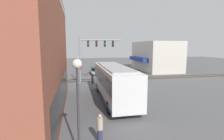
# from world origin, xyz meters

# --- Properties ---
(ground_plane) EXTENTS (120.00, 120.00, 0.00)m
(ground_plane) POSITION_xyz_m (0.00, 0.00, 0.00)
(ground_plane) COLOR #565659
(shop_building) EXTENTS (12.30, 8.17, 6.33)m
(shop_building) POSITION_xyz_m (14.67, -10.95, 3.16)
(shop_building) COLOR beige
(shop_building) RESTS_ON ground
(city_bus) EXTENTS (10.70, 2.59, 3.40)m
(city_bus) POSITION_xyz_m (-4.84, 2.80, 1.87)
(city_bus) COLOR white
(city_bus) RESTS_ON ground
(traffic_signal_gantry) EXTENTS (0.42, 6.25, 6.62)m
(traffic_signal_gantry) POSITION_xyz_m (4.30, 3.86, 4.95)
(traffic_signal_gantry) COLOR gray
(traffic_signal_gantry) RESTS_ON ground
(crossing_signal) EXTENTS (1.41, 1.18, 3.81)m
(crossing_signal) POSITION_xyz_m (3.85, 6.07, 2.30)
(crossing_signal) COLOR gray
(crossing_signal) RESTS_ON ground
(streetlamp) EXTENTS (0.44, 0.44, 4.71)m
(streetlamp) POSITION_xyz_m (-13.48, 6.38, 2.82)
(streetlamp) COLOR #38383A
(streetlamp) RESTS_ON ground
(rail_track_near) EXTENTS (2.60, 60.00, 0.15)m
(rail_track_near) POSITION_xyz_m (6.00, 0.00, 0.03)
(rail_track_near) COLOR #332D28
(rail_track_near) RESTS_ON ground
(parked_car_silver) EXTENTS (4.41, 1.82, 1.39)m
(parked_car_silver) POSITION_xyz_m (11.91, 2.80, 0.65)
(parked_car_silver) COLOR #B7B7BC
(parked_car_silver) RESTS_ON ground
(parked_car_red) EXTENTS (4.47, 1.82, 1.44)m
(parked_car_red) POSITION_xyz_m (18.85, 0.20, 0.67)
(parked_car_red) COLOR #B21E19
(parked_car_red) RESTS_ON ground
(pedestrian_at_crossing) EXTENTS (0.34, 0.34, 1.74)m
(pedestrian_at_crossing) POSITION_xyz_m (2.96, 4.18, 0.89)
(pedestrian_at_crossing) COLOR #2D3351
(pedestrian_at_crossing) RESTS_ON ground
(pedestrian_by_lamp) EXTENTS (0.34, 0.34, 1.64)m
(pedestrian_by_lamp) POSITION_xyz_m (-12.48, 5.24, 0.83)
(pedestrian_by_lamp) COLOR #2D3351
(pedestrian_by_lamp) RESTS_ON ground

